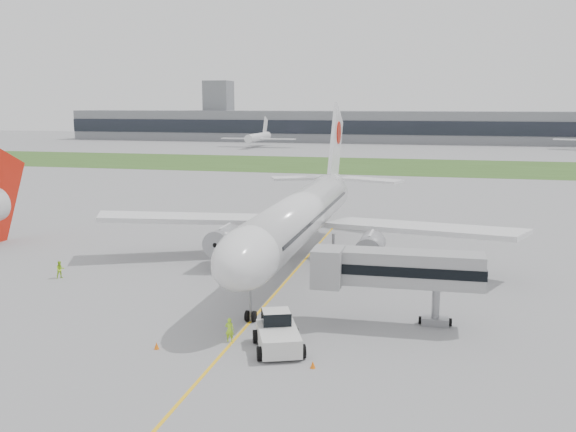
% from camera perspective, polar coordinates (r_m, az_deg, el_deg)
% --- Properties ---
extents(ground, '(600.00, 600.00, 0.00)m').
position_cam_1_polar(ground, '(67.43, 0.35, -5.22)').
color(ground, gray).
rests_on(ground, ground).
extents(apron_markings, '(70.00, 70.00, 0.04)m').
position_cam_1_polar(apron_markings, '(62.76, -0.69, -6.39)').
color(apron_markings, yellow).
rests_on(apron_markings, ground).
extents(grass_strip, '(600.00, 50.00, 0.02)m').
position_cam_1_polar(grass_strip, '(184.81, 8.83, 4.42)').
color(grass_strip, '#324E1D').
rests_on(grass_strip, ground).
extents(terminal_building, '(320.00, 22.30, 14.00)m').
position_cam_1_polar(terminal_building, '(293.81, 10.65, 7.78)').
color(terminal_building, slate).
rests_on(terminal_building, ground).
extents(control_tower, '(12.00, 12.00, 56.00)m').
position_cam_1_polar(control_tower, '(313.88, -6.13, 6.75)').
color(control_tower, slate).
rests_on(control_tower, ground).
extents(airliner, '(48.13, 53.95, 17.88)m').
position_cam_1_polar(airliner, '(70.85, 1.24, 0.21)').
color(airliner, silver).
rests_on(airliner, ground).
extents(pushback_tug, '(4.77, 5.72, 2.58)m').
position_cam_1_polar(pushback_tug, '(47.56, -0.91, -10.35)').
color(pushback_tug, silver).
rests_on(pushback_tug, ground).
extents(jet_bridge, '(13.53, 4.13, 6.26)m').
position_cam_1_polar(jet_bridge, '(52.16, 9.23, -4.66)').
color(jet_bridge, gray).
rests_on(jet_bridge, ground).
extents(safety_cone_left, '(0.38, 0.38, 0.52)m').
position_cam_1_polar(safety_cone_left, '(48.72, -11.61, -11.22)').
color(safety_cone_left, orange).
rests_on(safety_cone_left, ground).
extents(safety_cone_right, '(0.37, 0.37, 0.51)m').
position_cam_1_polar(safety_cone_right, '(44.63, 2.22, -13.05)').
color(safety_cone_right, orange).
rests_on(safety_cone_right, ground).
extents(ground_crew_near, '(0.69, 0.47, 1.85)m').
position_cam_1_polar(ground_crew_near, '(49.12, -5.22, -10.04)').
color(ground_crew_near, '#AAED27').
rests_on(ground_crew_near, ground).
extents(ground_crew_far, '(1.09, 1.10, 1.79)m').
position_cam_1_polar(ground_crew_far, '(69.90, -19.59, -4.51)').
color(ground_crew_far, '#B1E926').
rests_on(ground_crew_far, ground).
extents(distant_aircraft_left, '(30.81, 27.25, 11.67)m').
position_cam_1_polar(distant_aircraft_left, '(260.61, -2.65, 6.13)').
color(distant_aircraft_left, silver).
rests_on(distant_aircraft_left, ground).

